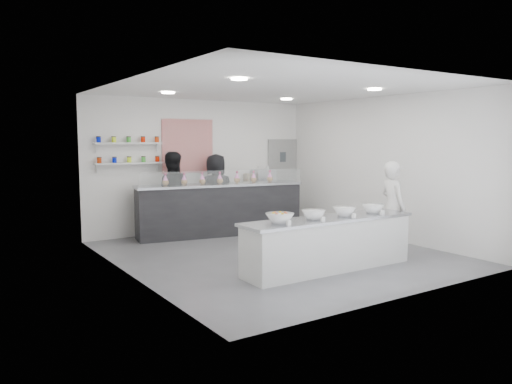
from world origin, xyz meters
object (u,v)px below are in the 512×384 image
(prep_counter, at_px, (329,244))
(back_bar, at_px, (220,209))
(staff_right, at_px, (216,193))
(woman_prep, at_px, (393,208))
(espresso_ledge, at_px, (262,206))
(staff_left, at_px, (171,194))
(espresso_machine, at_px, (263,179))

(prep_counter, xyz_separation_m, back_bar, (-0.04, 3.52, 0.14))
(prep_counter, bearing_deg, staff_right, 89.96)
(woman_prep, relative_size, staff_right, 0.96)
(espresso_ledge, height_order, staff_right, staff_right)
(woman_prep, bearing_deg, prep_counter, 110.73)
(prep_counter, relative_size, staff_right, 1.75)
(back_bar, xyz_separation_m, staff_left, (-0.96, 0.43, 0.35))
(espresso_ledge, xyz_separation_m, woman_prep, (0.25, -3.92, 0.39))
(back_bar, height_order, espresso_machine, espresso_machine)
(staff_right, bearing_deg, espresso_ledge, -155.42)
(espresso_machine, distance_m, staff_left, 2.53)
(prep_counter, bearing_deg, espresso_machine, 70.48)
(espresso_machine, distance_m, woman_prep, 3.94)
(back_bar, bearing_deg, espresso_machine, 31.62)
(back_bar, bearing_deg, staff_right, 86.22)
(espresso_machine, bearing_deg, espresso_ledge, 180.00)
(back_bar, bearing_deg, staff_left, 165.85)
(prep_counter, height_order, staff_left, staff_left)
(staff_left, bearing_deg, back_bar, 178.87)
(woman_prep, height_order, staff_right, staff_right)
(espresso_machine, height_order, staff_right, staff_right)
(prep_counter, relative_size, woman_prep, 1.82)
(staff_left, bearing_deg, woman_prep, 149.30)
(woman_prep, bearing_deg, espresso_machine, 17.01)
(espresso_machine, xyz_separation_m, woman_prep, (0.22, -3.92, -0.28))
(back_bar, height_order, woman_prep, woman_prep)
(prep_counter, bearing_deg, woman_prep, 7.52)
(espresso_machine, bearing_deg, woman_prep, -86.76)
(staff_left, xyz_separation_m, staff_right, (1.04, -0.09, -0.03))
(espresso_machine, distance_m, staff_right, 1.52)
(prep_counter, height_order, back_bar, back_bar)
(espresso_machine, xyz_separation_m, staff_right, (-1.47, -0.27, -0.24))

